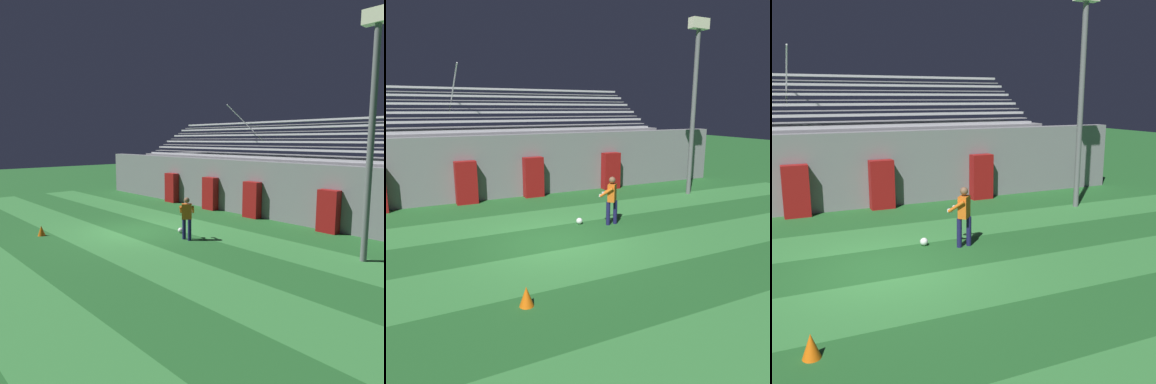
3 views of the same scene
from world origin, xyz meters
TOP-DOWN VIEW (x-y plane):
  - ground_plane at (0.00, 0.00)m, footprint 80.00×80.00m
  - turf_stripe_near at (0.00, -6.00)m, footprint 28.00×2.13m
  - turf_stripe_mid at (0.00, -1.74)m, footprint 28.00×2.13m
  - turf_stripe_far at (0.00, 2.53)m, footprint 28.00×2.13m
  - back_wall at (0.00, 6.50)m, footprint 24.00×0.60m
  - padding_pillar_gate_left at (-1.48, 5.95)m, footprint 0.87×0.44m
  - padding_pillar_gate_right at (1.48, 5.95)m, footprint 0.87×0.44m
  - padding_pillar_far_right at (5.55, 5.95)m, footprint 0.87×0.44m
  - bleacher_stand at (-0.00, 9.19)m, footprint 18.00×4.75m
  - floodlight_pole at (8.21, 3.30)m, footprint 0.90×0.36m
  - goalkeeper at (2.46, 0.79)m, footprint 0.74×0.74m
  - soccer_ball at (1.49, 1.28)m, footprint 0.22×0.22m
  - traffic_cone at (-1.93, -3.21)m, footprint 0.30×0.30m

SIDE VIEW (x-z plane):
  - ground_plane at x=0.00m, z-range 0.00..0.00m
  - turf_stripe_near at x=0.00m, z-range 0.00..0.01m
  - turf_stripe_mid at x=0.00m, z-range 0.00..0.01m
  - turf_stripe_far at x=0.00m, z-range 0.00..0.01m
  - soccer_ball at x=1.49m, z-range 0.00..0.22m
  - traffic_cone at x=-1.93m, z-range 0.00..0.42m
  - padding_pillar_gate_left at x=-1.48m, z-range 0.00..1.80m
  - padding_pillar_gate_right at x=1.48m, z-range 0.00..1.80m
  - padding_pillar_far_right at x=5.55m, z-range 0.00..1.80m
  - goalkeeper at x=2.46m, z-range 0.12..1.79m
  - back_wall at x=0.00m, z-range 0.00..2.80m
  - bleacher_stand at x=0.00m, z-range -1.40..4.42m
  - floodlight_pole at x=8.21m, z-range 1.05..8.76m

